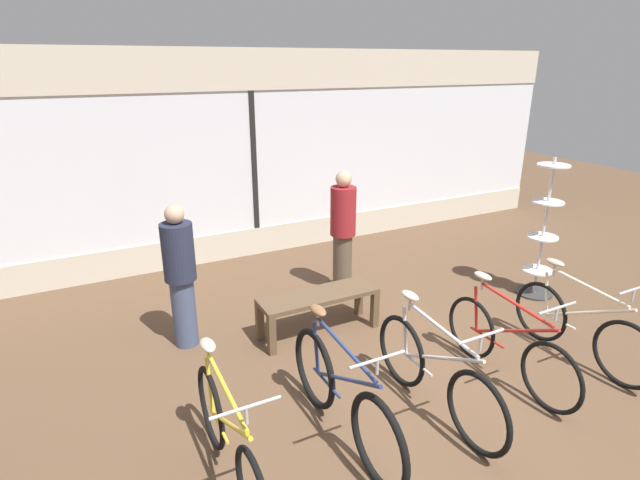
{
  "coord_description": "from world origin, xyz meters",
  "views": [
    {
      "loc": [
        -2.63,
        -3.2,
        3.01
      ],
      "look_at": [
        0.0,
        1.89,
        0.95
      ],
      "focal_mm": 28.0,
      "sensor_mm": 36.0,
      "label": 1
    }
  ],
  "objects_px": {
    "customer_by_window": "(180,274)",
    "display_bench": "(319,301)",
    "bicycle_center": "(435,374)",
    "bicycle_left": "(342,397)",
    "accessory_rack": "(542,241)",
    "bicycle_right": "(507,345)",
    "customer_near_rack": "(343,230)",
    "bicycle_far_right": "(579,327)",
    "bicycle_far_left": "(229,441)"
  },
  "relations": [
    {
      "from": "bicycle_far_left",
      "to": "bicycle_left",
      "type": "xyz_separation_m",
      "value": [
        0.98,
        0.04,
        0.02
      ]
    },
    {
      "from": "bicycle_center",
      "to": "bicycle_left",
      "type": "bearing_deg",
      "value": 174.49
    },
    {
      "from": "bicycle_center",
      "to": "display_bench",
      "type": "xyz_separation_m",
      "value": [
        -0.28,
        1.72,
        0.02
      ]
    },
    {
      "from": "accessory_rack",
      "to": "customer_by_window",
      "type": "distance_m",
      "value": 4.62
    },
    {
      "from": "bicycle_left",
      "to": "bicycle_center",
      "type": "height_order",
      "value": "bicycle_left"
    },
    {
      "from": "bicycle_far_left",
      "to": "bicycle_right",
      "type": "xyz_separation_m",
      "value": [
        2.83,
        0.02,
        -0.0
      ]
    },
    {
      "from": "bicycle_far_right",
      "to": "accessory_rack",
      "type": "bearing_deg",
      "value": 54.73
    },
    {
      "from": "bicycle_right",
      "to": "customer_by_window",
      "type": "distance_m",
      "value": 3.43
    },
    {
      "from": "customer_by_window",
      "to": "bicycle_far_left",
      "type": "bearing_deg",
      "value": -94.5
    },
    {
      "from": "bicycle_left",
      "to": "customer_near_rack",
      "type": "distance_m",
      "value": 2.92
    },
    {
      "from": "accessory_rack",
      "to": "display_bench",
      "type": "relative_size",
      "value": 1.34
    },
    {
      "from": "accessory_rack",
      "to": "display_bench",
      "type": "height_order",
      "value": "accessory_rack"
    },
    {
      "from": "bicycle_right",
      "to": "bicycle_left",
      "type": "bearing_deg",
      "value": 179.42
    },
    {
      "from": "bicycle_left",
      "to": "display_bench",
      "type": "bearing_deg",
      "value": 69.22
    },
    {
      "from": "customer_near_rack",
      "to": "bicycle_left",
      "type": "bearing_deg",
      "value": -119.77
    },
    {
      "from": "bicycle_far_left",
      "to": "customer_by_window",
      "type": "height_order",
      "value": "customer_by_window"
    },
    {
      "from": "accessory_rack",
      "to": "customer_by_window",
      "type": "bearing_deg",
      "value": 168.81
    },
    {
      "from": "bicycle_far_left",
      "to": "bicycle_far_right",
      "type": "distance_m",
      "value": 3.77
    },
    {
      "from": "bicycle_far_left",
      "to": "bicycle_left",
      "type": "relative_size",
      "value": 0.95
    },
    {
      "from": "bicycle_right",
      "to": "bicycle_far_right",
      "type": "bearing_deg",
      "value": -5.67
    },
    {
      "from": "bicycle_far_right",
      "to": "accessory_rack",
      "type": "relative_size",
      "value": 0.89
    },
    {
      "from": "accessory_rack",
      "to": "display_bench",
      "type": "xyz_separation_m",
      "value": [
        -3.1,
        0.43,
        -0.36
      ]
    },
    {
      "from": "bicycle_center",
      "to": "bicycle_far_right",
      "type": "distance_m",
      "value": 1.89
    },
    {
      "from": "bicycle_left",
      "to": "bicycle_right",
      "type": "xyz_separation_m",
      "value": [
        1.85,
        -0.02,
        -0.02
      ]
    },
    {
      "from": "bicycle_far_left",
      "to": "accessory_rack",
      "type": "relative_size",
      "value": 0.91
    },
    {
      "from": "accessory_rack",
      "to": "bicycle_right",
      "type": "bearing_deg",
      "value": -146.87
    },
    {
      "from": "bicycle_left",
      "to": "customer_near_rack",
      "type": "bearing_deg",
      "value": 60.23
    },
    {
      "from": "bicycle_center",
      "to": "display_bench",
      "type": "bearing_deg",
      "value": 99.2
    },
    {
      "from": "display_bench",
      "to": "customer_by_window",
      "type": "bearing_deg",
      "value": 162.11
    },
    {
      "from": "bicycle_far_right",
      "to": "display_bench",
      "type": "xyz_separation_m",
      "value": [
        -2.17,
        1.75,
        0.02
      ]
    },
    {
      "from": "display_bench",
      "to": "customer_near_rack",
      "type": "relative_size",
      "value": 0.83
    },
    {
      "from": "bicycle_far_left",
      "to": "bicycle_center",
      "type": "distance_m",
      "value": 1.88
    },
    {
      "from": "bicycle_far_left",
      "to": "display_bench",
      "type": "distance_m",
      "value": 2.32
    },
    {
      "from": "bicycle_far_right",
      "to": "display_bench",
      "type": "bearing_deg",
      "value": 141.13
    },
    {
      "from": "bicycle_left",
      "to": "bicycle_right",
      "type": "height_order",
      "value": "bicycle_left"
    },
    {
      "from": "bicycle_right",
      "to": "customer_near_rack",
      "type": "bearing_deg",
      "value": 99.44
    },
    {
      "from": "bicycle_center",
      "to": "customer_by_window",
      "type": "distance_m",
      "value": 2.82
    },
    {
      "from": "bicycle_far_left",
      "to": "customer_by_window",
      "type": "distance_m",
      "value": 2.2
    },
    {
      "from": "bicycle_right",
      "to": "customer_near_rack",
      "type": "relative_size",
      "value": 0.99
    },
    {
      "from": "bicycle_left",
      "to": "customer_by_window",
      "type": "distance_m",
      "value": 2.3
    },
    {
      "from": "bicycle_left",
      "to": "accessory_rack",
      "type": "relative_size",
      "value": 0.95
    },
    {
      "from": "bicycle_far_left",
      "to": "bicycle_left",
      "type": "height_order",
      "value": "bicycle_left"
    },
    {
      "from": "customer_by_window",
      "to": "display_bench",
      "type": "bearing_deg",
      "value": -17.89
    },
    {
      "from": "bicycle_center",
      "to": "bicycle_far_left",
      "type": "bearing_deg",
      "value": 178.6
    },
    {
      "from": "bicycle_far_right",
      "to": "accessory_rack",
      "type": "height_order",
      "value": "accessory_rack"
    },
    {
      "from": "bicycle_far_right",
      "to": "display_bench",
      "type": "distance_m",
      "value": 2.79
    },
    {
      "from": "customer_near_rack",
      "to": "customer_by_window",
      "type": "distance_m",
      "value": 2.28
    },
    {
      "from": "accessory_rack",
      "to": "customer_by_window",
      "type": "relative_size",
      "value": 1.15
    },
    {
      "from": "bicycle_far_left",
      "to": "bicycle_far_right",
      "type": "relative_size",
      "value": 1.01
    },
    {
      "from": "bicycle_far_left",
      "to": "bicycle_center",
      "type": "bearing_deg",
      "value": -1.4
    }
  ]
}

